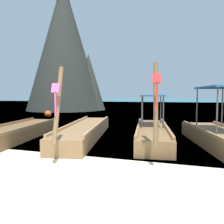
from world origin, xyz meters
TOP-DOWN VIEW (x-y plane):
  - ground at (0.00, 0.00)m, footprint 120.00×120.00m
  - sea_water at (0.00, 62.15)m, footprint 120.00×120.00m
  - longtail_boat_yellow_ribbon at (-3.93, 3.89)m, footprint 2.37×5.80m
  - longtail_boat_pink_ribbon at (-1.35, 4.75)m, footprint 2.50×6.87m
  - longtail_boat_red_ribbon at (1.37, 5.00)m, footprint 1.93×5.98m
  - karst_rock at (-11.08, 20.60)m, footprint 9.37×9.05m
  - mooring_buoy_near at (-7.78, 11.68)m, footprint 0.55×0.55m

SIDE VIEW (x-z plane):
  - ground at x=0.00m, z-range 0.00..0.00m
  - sea_water at x=0.00m, z-range 0.00..0.00m
  - longtail_boat_yellow_ribbon at x=-3.93m, z-range -1.00..1.53m
  - longtail_boat_pink_ribbon at x=-1.35m, z-range -0.99..1.54m
  - mooring_buoy_near at x=-7.78m, z-range 0.00..0.56m
  - longtail_boat_red_ribbon at x=1.37m, z-range -1.00..1.65m
  - karst_rock at x=-11.08m, z-range -0.30..15.34m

